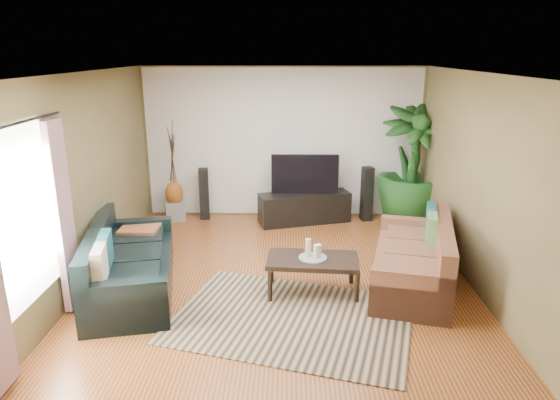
{
  "coord_description": "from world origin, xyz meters",
  "views": [
    {
      "loc": [
        0.12,
        -6.13,
        2.96
      ],
      "look_at": [
        0.0,
        0.2,
        1.05
      ],
      "focal_mm": 32.0,
      "sensor_mm": 36.0,
      "label": 1
    }
  ],
  "objects_px": {
    "tv_stand": "(304,208)",
    "speaker_left": "(204,194)",
    "side_table": "(142,245)",
    "sofa_left": "(131,259)",
    "speaker_right": "(367,194)",
    "vase": "(174,193)",
    "coffee_table": "(312,275)",
    "potted_plant": "(412,165)",
    "pedestal": "(175,210)",
    "television": "(305,174)",
    "sofa_right": "(412,254)"
  },
  "relations": [
    {
      "from": "tv_stand",
      "to": "speaker_left",
      "type": "bearing_deg",
      "value": 158.33
    },
    {
      "from": "side_table",
      "to": "sofa_left",
      "type": "bearing_deg",
      "value": -82.21
    },
    {
      "from": "speaker_right",
      "to": "side_table",
      "type": "xyz_separation_m",
      "value": [
        -3.5,
        -1.97,
        -0.21
      ]
    },
    {
      "from": "tv_stand",
      "to": "side_table",
      "type": "distance_m",
      "value": 3.01
    },
    {
      "from": "speaker_left",
      "to": "vase",
      "type": "relative_size",
      "value": 2.15
    },
    {
      "from": "coffee_table",
      "to": "potted_plant",
      "type": "relative_size",
      "value": 0.55
    },
    {
      "from": "pedestal",
      "to": "vase",
      "type": "xyz_separation_m",
      "value": [
        0.0,
        0.0,
        0.33
      ]
    },
    {
      "from": "television",
      "to": "potted_plant",
      "type": "xyz_separation_m",
      "value": [
        1.85,
        0.02,
        0.16
      ]
    },
    {
      "from": "sofa_left",
      "to": "pedestal",
      "type": "bearing_deg",
      "value": -10.5
    },
    {
      "from": "speaker_left",
      "to": "potted_plant",
      "type": "distance_m",
      "value": 3.71
    },
    {
      "from": "sofa_left",
      "to": "sofa_right",
      "type": "distance_m",
      "value": 3.61
    },
    {
      "from": "potted_plant",
      "to": "vase",
      "type": "height_order",
      "value": "potted_plant"
    },
    {
      "from": "sofa_left",
      "to": "vase",
      "type": "bearing_deg",
      "value": -10.5
    },
    {
      "from": "speaker_right",
      "to": "side_table",
      "type": "height_order",
      "value": "speaker_right"
    },
    {
      "from": "tv_stand",
      "to": "pedestal",
      "type": "bearing_deg",
      "value": 161.08
    },
    {
      "from": "sofa_right",
      "to": "coffee_table",
      "type": "xyz_separation_m",
      "value": [
        -1.3,
        -0.25,
        -0.19
      ]
    },
    {
      "from": "coffee_table",
      "to": "tv_stand",
      "type": "height_order",
      "value": "tv_stand"
    },
    {
      "from": "speaker_right",
      "to": "pedestal",
      "type": "height_order",
      "value": "speaker_right"
    },
    {
      "from": "vase",
      "to": "tv_stand",
      "type": "bearing_deg",
      "value": -2.59
    },
    {
      "from": "coffee_table",
      "to": "speaker_right",
      "type": "relative_size",
      "value": 1.16
    },
    {
      "from": "speaker_left",
      "to": "coffee_table",
      "type": "bearing_deg",
      "value": -65.38
    },
    {
      "from": "potted_plant",
      "to": "sofa_left",
      "type": "bearing_deg",
      "value": -146.67
    },
    {
      "from": "coffee_table",
      "to": "speaker_left",
      "type": "distance_m",
      "value": 3.42
    },
    {
      "from": "potted_plant",
      "to": "vase",
      "type": "xyz_separation_m",
      "value": [
        -4.19,
        0.07,
        -0.55
      ]
    },
    {
      "from": "tv_stand",
      "to": "pedestal",
      "type": "xyz_separation_m",
      "value": [
        -2.34,
        0.11,
        -0.1
      ]
    },
    {
      "from": "tv_stand",
      "to": "television",
      "type": "xyz_separation_m",
      "value": [
        0.0,
        0.02,
        0.61
      ]
    },
    {
      "from": "speaker_left",
      "to": "potted_plant",
      "type": "xyz_separation_m",
      "value": [
        3.67,
        -0.13,
        0.57
      ]
    },
    {
      "from": "speaker_left",
      "to": "pedestal",
      "type": "relative_size",
      "value": 2.75
    },
    {
      "from": "pedestal",
      "to": "side_table",
      "type": "bearing_deg",
      "value": -91.4
    },
    {
      "from": "sofa_right",
      "to": "side_table",
      "type": "distance_m",
      "value": 3.77
    },
    {
      "from": "pedestal",
      "to": "sofa_left",
      "type": "bearing_deg",
      "value": -88.61
    },
    {
      "from": "sofa_left",
      "to": "television",
      "type": "relative_size",
      "value": 1.92
    },
    {
      "from": "sofa_left",
      "to": "speaker_left",
      "type": "distance_m",
      "value": 2.88
    },
    {
      "from": "tv_stand",
      "to": "speaker_right",
      "type": "xyz_separation_m",
      "value": [
        1.12,
        0.14,
        0.22
      ]
    },
    {
      "from": "tv_stand",
      "to": "vase",
      "type": "xyz_separation_m",
      "value": [
        -2.34,
        0.11,
        0.23
      ]
    },
    {
      "from": "speaker_right",
      "to": "potted_plant",
      "type": "relative_size",
      "value": 0.47
    },
    {
      "from": "sofa_right",
      "to": "side_table",
      "type": "height_order",
      "value": "sofa_right"
    },
    {
      "from": "side_table",
      "to": "vase",
      "type": "bearing_deg",
      "value": 88.6
    },
    {
      "from": "tv_stand",
      "to": "side_table",
      "type": "xyz_separation_m",
      "value": [
        -2.39,
        -1.83,
        0.01
      ]
    },
    {
      "from": "speaker_right",
      "to": "vase",
      "type": "distance_m",
      "value": 3.46
    },
    {
      "from": "television",
      "to": "tv_stand",
      "type": "bearing_deg",
      "value": -90.0
    },
    {
      "from": "coffee_table",
      "to": "vase",
      "type": "distance_m",
      "value": 3.68
    },
    {
      "from": "sofa_left",
      "to": "side_table",
      "type": "relative_size",
      "value": 4.02
    },
    {
      "from": "side_table",
      "to": "potted_plant",
      "type": "bearing_deg",
      "value": 23.82
    },
    {
      "from": "potted_plant",
      "to": "vase",
      "type": "distance_m",
      "value": 4.23
    },
    {
      "from": "potted_plant",
      "to": "speaker_right",
      "type": "bearing_deg",
      "value": 172.16
    },
    {
      "from": "coffee_table",
      "to": "potted_plant",
      "type": "xyz_separation_m",
      "value": [
        1.83,
        2.74,
        0.81
      ]
    },
    {
      "from": "speaker_right",
      "to": "vase",
      "type": "bearing_deg",
      "value": 167.33
    },
    {
      "from": "tv_stand",
      "to": "speaker_left",
      "type": "height_order",
      "value": "speaker_left"
    },
    {
      "from": "television",
      "to": "potted_plant",
      "type": "bearing_deg",
      "value": 0.61
    }
  ]
}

